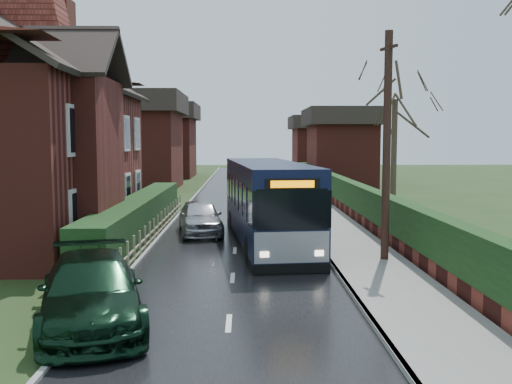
{
  "coord_description": "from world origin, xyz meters",
  "views": [
    {
      "loc": [
        0.33,
        -17.85,
        3.93
      ],
      "look_at": [
        0.82,
        5.16,
        1.8
      ],
      "focal_mm": 40.0,
      "sensor_mm": 36.0,
      "label": 1
    }
  ],
  "objects_px": {
    "bus": "(267,204)",
    "car_silver": "(200,217)",
    "brick_house": "(13,128)",
    "telegraph_pole": "(387,147)",
    "car_green": "(91,291)",
    "bus_stop_sign": "(326,204)"
  },
  "relations": [
    {
      "from": "car_green",
      "to": "telegraph_pole",
      "type": "height_order",
      "value": "telegraph_pole"
    },
    {
      "from": "bus",
      "to": "telegraph_pole",
      "type": "bearing_deg",
      "value": -48.98
    },
    {
      "from": "car_green",
      "to": "brick_house",
      "type": "bearing_deg",
      "value": 103.02
    },
    {
      "from": "bus",
      "to": "car_silver",
      "type": "relative_size",
      "value": 2.46
    },
    {
      "from": "bus",
      "to": "car_green",
      "type": "distance_m",
      "value": 10.2
    },
    {
      "from": "brick_house",
      "to": "car_green",
      "type": "height_order",
      "value": "brick_house"
    },
    {
      "from": "telegraph_pole",
      "to": "bus_stop_sign",
      "type": "bearing_deg",
      "value": 110.92
    },
    {
      "from": "brick_house",
      "to": "telegraph_pole",
      "type": "xyz_separation_m",
      "value": [
        13.53,
        -4.84,
        -0.7
      ]
    },
    {
      "from": "brick_house",
      "to": "bus",
      "type": "height_order",
      "value": "brick_house"
    },
    {
      "from": "brick_house",
      "to": "car_silver",
      "type": "xyz_separation_m",
      "value": [
        7.23,
        0.86,
        -3.66
      ]
    },
    {
      "from": "brick_house",
      "to": "car_green",
      "type": "relative_size",
      "value": 2.89
    },
    {
      "from": "brick_house",
      "to": "car_green",
      "type": "bearing_deg",
      "value": -61.57
    },
    {
      "from": "telegraph_pole",
      "to": "car_green",
      "type": "bearing_deg",
      "value": -159.24
    },
    {
      "from": "car_green",
      "to": "bus_stop_sign",
      "type": "distance_m",
      "value": 10.1
    },
    {
      "from": "car_green",
      "to": "bus_stop_sign",
      "type": "xyz_separation_m",
      "value": [
        6.1,
        8.0,
        0.94
      ]
    },
    {
      "from": "brick_house",
      "to": "telegraph_pole",
      "type": "bearing_deg",
      "value": -19.69
    },
    {
      "from": "bus",
      "to": "bus_stop_sign",
      "type": "distance_m",
      "value": 2.39
    },
    {
      "from": "car_green",
      "to": "telegraph_pole",
      "type": "distance_m",
      "value": 10.16
    },
    {
      "from": "car_silver",
      "to": "bus_stop_sign",
      "type": "bearing_deg",
      "value": -46.49
    },
    {
      "from": "bus",
      "to": "car_silver",
      "type": "xyz_separation_m",
      "value": [
        -2.7,
        2.34,
        -0.81
      ]
    },
    {
      "from": "brick_house",
      "to": "car_silver",
      "type": "relative_size",
      "value": 3.49
    },
    {
      "from": "bus",
      "to": "telegraph_pole",
      "type": "distance_m",
      "value": 5.38
    }
  ]
}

